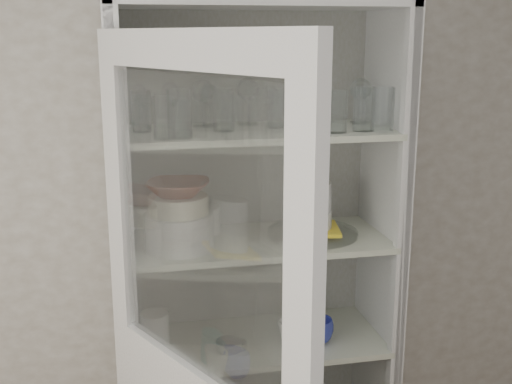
{
  "coord_description": "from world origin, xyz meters",
  "views": [
    {
      "loc": [
        -0.26,
        -0.92,
        1.98
      ],
      "look_at": [
        0.2,
        1.27,
        1.43
      ],
      "focal_mm": 45.0,
      "sensor_mm": 36.0,
      "label": 1
    }
  ],
  "objects_px": {
    "pantry_cabinet": "(253,311)",
    "cream_bowl": "(179,204)",
    "teal_jar": "(295,317)",
    "goblet_2": "(248,99)",
    "yellow_trivet": "(313,229)",
    "glass_platter": "(313,233)",
    "measuring_cups": "(228,345)",
    "plate_stack_back": "(194,219)",
    "mug_blue": "(317,331)",
    "mug_teal": "(299,321)",
    "goblet_3": "(360,99)",
    "plate_stack_front": "(179,231)",
    "terracotta_bowl": "(178,188)",
    "mug_white": "(292,333)",
    "white_canister": "(155,328)",
    "white_ramekin": "(313,219)",
    "goblet_0": "(203,101)",
    "grey_bowl_stack": "(311,208)",
    "goblet_1": "(211,104)"
  },
  "relations": [
    {
      "from": "pantry_cabinet",
      "to": "mug_white",
      "type": "distance_m",
      "value": 0.19
    },
    {
      "from": "grey_bowl_stack",
      "to": "goblet_0",
      "type": "bearing_deg",
      "value": 166.46
    },
    {
      "from": "plate_stack_back",
      "to": "glass_platter",
      "type": "xyz_separation_m",
      "value": [
        0.42,
        -0.13,
        -0.04
      ]
    },
    {
      "from": "goblet_2",
      "to": "measuring_cups",
      "type": "height_order",
      "value": "goblet_2"
    },
    {
      "from": "white_ramekin",
      "to": "mug_teal",
      "type": "height_order",
      "value": "white_ramekin"
    },
    {
      "from": "mug_teal",
      "to": "white_canister",
      "type": "bearing_deg",
      "value": -161.47
    },
    {
      "from": "goblet_3",
      "to": "plate_stack_front",
      "type": "xyz_separation_m",
      "value": [
        -0.69,
        -0.13,
        -0.43
      ]
    },
    {
      "from": "pantry_cabinet",
      "to": "measuring_cups",
      "type": "xyz_separation_m",
      "value": [
        -0.12,
        -0.14,
        -0.06
      ]
    },
    {
      "from": "mug_white",
      "to": "measuring_cups",
      "type": "bearing_deg",
      "value": 171.49
    },
    {
      "from": "goblet_2",
      "to": "yellow_trivet",
      "type": "height_order",
      "value": "goblet_2"
    },
    {
      "from": "pantry_cabinet",
      "to": "mug_teal",
      "type": "height_order",
      "value": "pantry_cabinet"
    },
    {
      "from": "goblet_2",
      "to": "cream_bowl",
      "type": "relative_size",
      "value": 0.92
    },
    {
      "from": "mug_teal",
      "to": "teal_jar",
      "type": "distance_m",
      "value": 0.02
    },
    {
      "from": "pantry_cabinet",
      "to": "mug_blue",
      "type": "distance_m",
      "value": 0.26
    },
    {
      "from": "plate_stack_front",
      "to": "measuring_cups",
      "type": "bearing_deg",
      "value": -4.15
    },
    {
      "from": "plate_stack_back",
      "to": "teal_jar",
      "type": "height_order",
      "value": "plate_stack_back"
    },
    {
      "from": "goblet_3",
      "to": "measuring_cups",
      "type": "xyz_separation_m",
      "value": [
        -0.53,
        -0.14,
        -0.87
      ]
    },
    {
      "from": "yellow_trivet",
      "to": "glass_platter",
      "type": "bearing_deg",
      "value": 0.0
    },
    {
      "from": "terracotta_bowl",
      "to": "mug_teal",
      "type": "relative_size",
      "value": 2.24
    },
    {
      "from": "white_canister",
      "to": "terracotta_bowl",
      "type": "bearing_deg",
      "value": -43.8
    },
    {
      "from": "pantry_cabinet",
      "to": "glass_platter",
      "type": "height_order",
      "value": "pantry_cabinet"
    },
    {
      "from": "terracotta_bowl",
      "to": "mug_blue",
      "type": "xyz_separation_m",
      "value": [
        0.5,
        -0.02,
        -0.57
      ]
    },
    {
      "from": "cream_bowl",
      "to": "measuring_cups",
      "type": "distance_m",
      "value": 0.56
    },
    {
      "from": "pantry_cabinet",
      "to": "mug_blue",
      "type": "bearing_deg",
      "value": -34.56
    },
    {
      "from": "cream_bowl",
      "to": "teal_jar",
      "type": "relative_size",
      "value": 1.85
    },
    {
      "from": "yellow_trivet",
      "to": "measuring_cups",
      "type": "xyz_separation_m",
      "value": [
        -0.33,
        -0.06,
        -0.41
      ]
    },
    {
      "from": "goblet_2",
      "to": "grey_bowl_stack",
      "type": "bearing_deg",
      "value": -27.82
    },
    {
      "from": "plate_stack_back",
      "to": "mug_blue",
      "type": "distance_m",
      "value": 0.62
    },
    {
      "from": "plate_stack_back",
      "to": "cream_bowl",
      "type": "xyz_separation_m",
      "value": [
        -0.07,
        -0.18,
        0.11
      ]
    },
    {
      "from": "goblet_2",
      "to": "goblet_3",
      "type": "height_order",
      "value": "goblet_2"
    },
    {
      "from": "goblet_0",
      "to": "mug_teal",
      "type": "distance_m",
      "value": 0.92
    },
    {
      "from": "terracotta_bowl",
      "to": "teal_jar",
      "type": "distance_m",
      "value": 0.72
    },
    {
      "from": "terracotta_bowl",
      "to": "glass_platter",
      "type": "bearing_deg",
      "value": 5.15
    },
    {
      "from": "goblet_2",
      "to": "teal_jar",
      "type": "xyz_separation_m",
      "value": [
        0.17,
        -0.07,
        -0.84
      ]
    },
    {
      "from": "white_canister",
      "to": "goblet_2",
      "type": "bearing_deg",
      "value": 12.3
    },
    {
      "from": "plate_stack_back",
      "to": "grey_bowl_stack",
      "type": "xyz_separation_m",
      "value": [
        0.42,
        -0.12,
        0.05
      ]
    },
    {
      "from": "pantry_cabinet",
      "to": "cream_bowl",
      "type": "height_order",
      "value": "pantry_cabinet"
    },
    {
      "from": "glass_platter",
      "to": "measuring_cups",
      "type": "relative_size",
      "value": 3.66
    },
    {
      "from": "goblet_1",
      "to": "mug_teal",
      "type": "relative_size",
      "value": 1.74
    },
    {
      "from": "cream_bowl",
      "to": "goblet_2",
      "type": "bearing_deg",
      "value": 31.61
    },
    {
      "from": "white_ramekin",
      "to": "plate_stack_front",
      "type": "bearing_deg",
      "value": -174.85
    },
    {
      "from": "white_ramekin",
      "to": "white_canister",
      "type": "xyz_separation_m",
      "value": [
        -0.59,
        0.05,
        -0.4
      ]
    },
    {
      "from": "measuring_cups",
      "to": "pantry_cabinet",
      "type": "bearing_deg",
      "value": 49.25
    },
    {
      "from": "mug_teal",
      "to": "white_canister",
      "type": "distance_m",
      "value": 0.55
    },
    {
      "from": "goblet_0",
      "to": "white_canister",
      "type": "height_order",
      "value": "goblet_0"
    },
    {
      "from": "goblet_0",
      "to": "cream_bowl",
      "type": "bearing_deg",
      "value": -126.49
    },
    {
      "from": "mug_white",
      "to": "goblet_2",
      "type": "bearing_deg",
      "value": 117.18
    },
    {
      "from": "goblet_1",
      "to": "measuring_cups",
      "type": "height_order",
      "value": "goblet_1"
    },
    {
      "from": "yellow_trivet",
      "to": "goblet_2",
      "type": "bearing_deg",
      "value": 150.0
    },
    {
      "from": "plate_stack_front",
      "to": "mug_white",
      "type": "relative_size",
      "value": 2.3
    }
  ]
}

